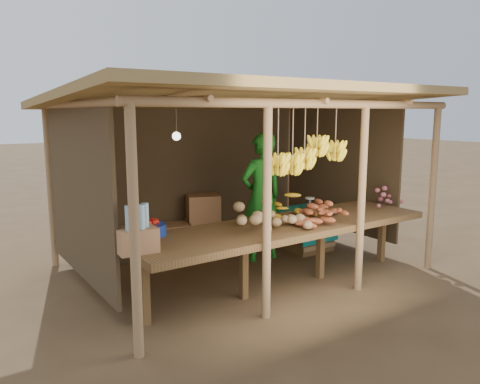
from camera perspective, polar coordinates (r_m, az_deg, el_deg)
ground at (r=6.57m, az=-0.00°, el=-9.06°), size 60.00×60.00×0.00m
stall_structure at (r=6.29m, az=-0.56°, el=7.99°), size 4.70×3.50×2.43m
counter at (r=5.63m, az=5.49°, el=-4.46°), size 3.90×1.05×0.80m
potato_heap at (r=5.25m, az=2.25°, el=-2.69°), size 1.20×0.79×0.37m
sweet_potato_heap at (r=5.77m, az=10.09°, el=-1.81°), size 1.00×0.82×0.35m
onion_heap at (r=6.98m, az=17.19°, el=-0.11°), size 0.81×0.59×0.35m
banana_pile at (r=5.93m, az=5.96°, el=-1.44°), size 0.61×0.38×0.35m
tomato_basin at (r=5.15m, az=-10.89°, el=-4.40°), size 0.35×0.35×0.18m
bottle_box at (r=4.56m, az=-12.57°, el=-4.94°), size 0.39×0.32×0.47m
vendor at (r=6.69m, az=2.65°, el=-0.60°), size 0.69×0.48×1.84m
tarp_crate at (r=7.30m, az=8.19°, el=-4.36°), size 0.72×0.62×0.86m
carton_stack at (r=7.42m, az=-5.73°, el=-4.06°), size 1.16×0.54×0.80m
burlap_sacks at (r=6.87m, az=-15.52°, el=-6.55°), size 0.75×0.40×0.53m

